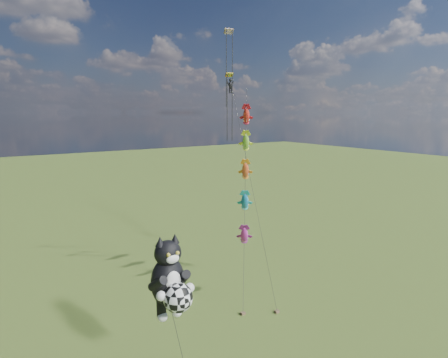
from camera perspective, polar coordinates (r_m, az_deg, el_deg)
cat_kite_rig at (r=22.67m, az=-8.15°, el=-15.07°), size 2.36×4.07×10.51m
fish_windsock_rig at (r=39.47m, az=3.28°, el=1.22°), size 9.87×12.70×20.28m
parafoil_rig at (r=44.92m, az=1.08°, el=14.29°), size 6.61×16.72×27.33m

